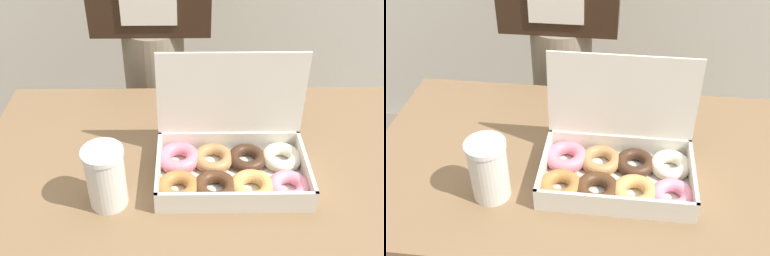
% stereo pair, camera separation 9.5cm
% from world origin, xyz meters
% --- Properties ---
extents(donut_box, '(0.37, 0.23, 0.26)m').
position_xyz_m(donut_box, '(0.05, -0.06, 0.81)').
color(donut_box, silver).
rests_on(donut_box, table).
extents(coffee_cup, '(0.08, 0.08, 0.14)m').
position_xyz_m(coffee_cup, '(-0.21, -0.14, 0.85)').
color(coffee_cup, silver).
rests_on(coffee_cup, table).
extents(person_customer, '(0.36, 0.23, 1.68)m').
position_xyz_m(person_customer, '(-0.15, 0.52, 0.95)').
color(person_customer, gray).
rests_on(person_customer, ground_plane).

